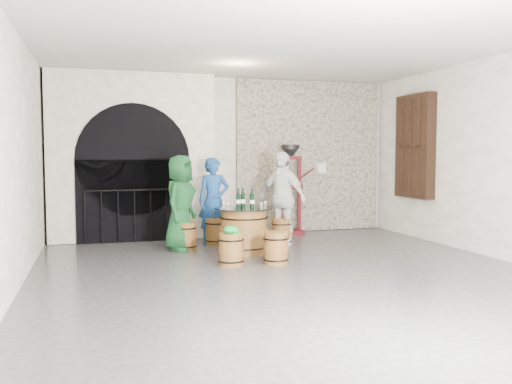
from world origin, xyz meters
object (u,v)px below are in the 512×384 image
object	(u,v)px
barrel_stool_right	(282,232)
side_barrel	(231,227)
person_green	(180,203)
barrel_stool_near_left	(231,249)
barrel_stool_far	(215,231)
person_white	(282,198)
corking_press	(290,182)
wine_bottle_right	(243,199)
person_blue	(214,201)
barrel_stool_left	(186,236)
wine_bottle_center	(252,200)
wine_bottle_left	(238,200)
barrel_table	(244,231)
barrel_stool_near_right	(276,248)

from	to	relation	value
barrel_stool_right	side_barrel	world-z (taller)	side_barrel
person_green	barrel_stool_near_left	bearing A→B (deg)	-128.37
barrel_stool_far	person_green	size ratio (longest dim) A/B	0.30
person_white	corking_press	bearing A→B (deg)	119.61
wine_bottle_right	corking_press	bearing A→B (deg)	48.76
person_blue	side_barrel	size ratio (longest dim) A/B	2.65
person_green	person_blue	distance (m)	0.84
barrel_stool_far	barrel_stool_right	size ratio (longest dim) A/B	1.00
person_white	side_barrel	bearing A→B (deg)	-151.00
person_blue	person_white	bearing A→B (deg)	-23.11
barrel_stool_left	person_white	size ratio (longest dim) A/B	0.29
person_blue	wine_bottle_right	bearing A→B (deg)	-73.27
wine_bottle_right	side_barrel	xyz separation A→B (m)	(0.02, 0.91, -0.59)
wine_bottle_right	wine_bottle_center	bearing A→B (deg)	-48.89
barrel_stool_left	barrel_stool_right	bearing A→B (deg)	1.30
barrel_stool_right	wine_bottle_left	world-z (taller)	wine_bottle_left
barrel_stool_right	corking_press	size ratio (longest dim) A/B	0.26
barrel_stool_near_left	wine_bottle_right	world-z (taller)	wine_bottle_right
barrel_table	person_blue	size ratio (longest dim) A/B	0.62
person_white	corking_press	distance (m)	1.33
barrel_table	wine_bottle_right	world-z (taller)	wine_bottle_right
barrel_table	wine_bottle_center	size ratio (longest dim) A/B	3.03
wine_bottle_center	wine_bottle_left	bearing A→B (deg)	152.02
wine_bottle_right	corking_press	world-z (taller)	corking_press
barrel_stool_near_right	person_white	world-z (taller)	person_white
barrel_stool_far	person_green	distance (m)	1.00
person_blue	corking_press	distance (m)	1.89
barrel_stool_left	barrel_stool_far	bearing A→B (deg)	37.31
barrel_stool_near_right	wine_bottle_center	distance (m)	1.16
barrel_stool_right	barrel_stool_near_right	xyz separation A→B (m)	(-0.64, -1.58, 0.00)
barrel_table	barrel_stool_right	bearing A→B (deg)	33.18
barrel_table	wine_bottle_center	world-z (taller)	wine_bottle_center
wine_bottle_left	barrel_stool_left	bearing A→B (deg)	150.15
wine_bottle_center	wine_bottle_right	xyz separation A→B (m)	(-0.12, 0.14, 0.00)
barrel_stool_left	wine_bottle_left	size ratio (longest dim) A/B	1.49
barrel_table	barrel_stool_left	distance (m)	1.04
barrel_table	wine_bottle_right	xyz separation A→B (m)	(0.01, 0.09, 0.51)
wine_bottle_right	person_blue	bearing A→B (deg)	106.98
person_white	wine_bottle_left	world-z (taller)	person_white
person_green	wine_bottle_right	size ratio (longest dim) A/B	5.03
barrel_table	barrel_stool_near_right	world-z (taller)	barrel_table
barrel_stool_far	side_barrel	distance (m)	0.30
barrel_stool_left	side_barrel	size ratio (longest dim) A/B	0.81
barrel_stool_near_right	side_barrel	xyz separation A→B (m)	(-0.20, 2.01, 0.06)
wine_bottle_center	side_barrel	xyz separation A→B (m)	(-0.10, 1.05, -0.59)
barrel_stool_near_right	wine_bottle_left	bearing A→B (deg)	105.90
barrel_table	barrel_stool_right	world-z (taller)	barrel_table
barrel_stool_near_right	person_green	bearing A→B (deg)	127.14
barrel_stool_right	wine_bottle_center	xyz separation A→B (m)	(-0.74, -0.62, 0.65)
corking_press	person_blue	bearing A→B (deg)	-154.86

